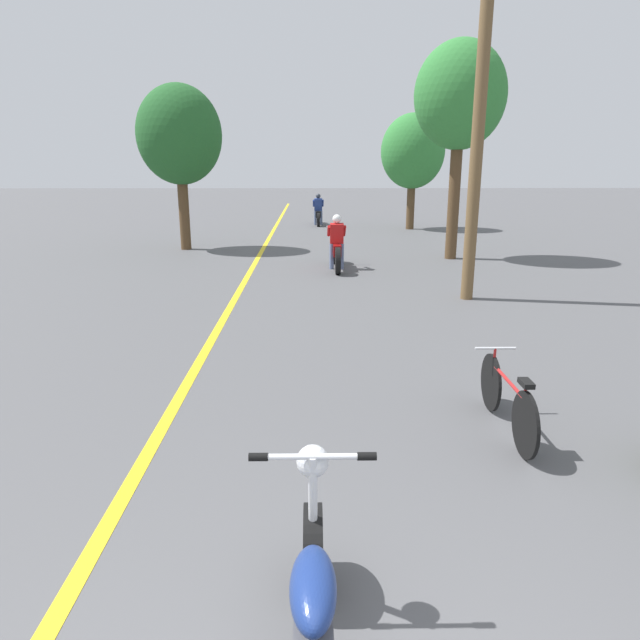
% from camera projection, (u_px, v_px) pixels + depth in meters
% --- Properties ---
extents(lane_stripe_center, '(0.14, 48.00, 0.01)m').
position_uv_depth(lane_stripe_center, '(251.00, 270.00, 14.57)').
color(lane_stripe_center, yellow).
rests_on(lane_stripe_center, ground).
extents(utility_pole, '(1.10, 0.24, 7.26)m').
position_uv_depth(utility_pole, '(480.00, 103.00, 10.57)').
color(utility_pole, brown).
rests_on(utility_pole, ground).
extents(roadside_tree_right_near, '(2.46, 2.21, 5.81)m').
position_uv_depth(roadside_tree_right_near, '(460.00, 97.00, 15.20)').
color(roadside_tree_right_near, '#513A23').
rests_on(roadside_tree_right_near, ground).
extents(roadside_tree_right_far, '(2.54, 2.29, 4.55)m').
position_uv_depth(roadside_tree_right_far, '(413.00, 152.00, 22.70)').
color(roadside_tree_right_far, '#513A23').
rests_on(roadside_tree_right_far, ground).
extents(roadside_tree_left, '(2.56, 2.31, 4.94)m').
position_uv_depth(roadside_tree_left, '(179.00, 136.00, 17.17)').
color(roadside_tree_left, '#513A23').
rests_on(roadside_tree_left, ground).
extents(motorcycle_foreground, '(0.73, 1.98, 1.08)m').
position_uv_depth(motorcycle_foreground, '(313.00, 612.00, 2.96)').
color(motorcycle_foreground, black).
rests_on(motorcycle_foreground, ground).
extents(motorcycle_rider_lead, '(0.50, 2.20, 1.39)m').
position_uv_depth(motorcycle_rider_lead, '(337.00, 248.00, 14.67)').
color(motorcycle_rider_lead, black).
rests_on(motorcycle_rider_lead, ground).
extents(motorcycle_rider_far, '(0.50, 2.02, 1.34)m').
position_uv_depth(motorcycle_rider_far, '(318.00, 213.00, 24.98)').
color(motorcycle_rider_far, black).
rests_on(motorcycle_rider_far, ground).
extents(bicycle_parked, '(0.44, 1.70, 0.75)m').
position_uv_depth(bicycle_parked, '(507.00, 399.00, 5.79)').
color(bicycle_parked, black).
rests_on(bicycle_parked, ground).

